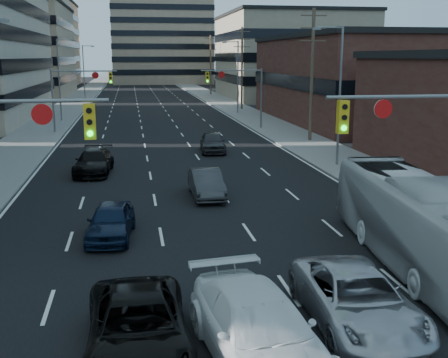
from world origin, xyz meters
name	(u,v)px	position (x,y,z in m)	size (l,w,h in m)	color
road_surface	(142,86)	(0.00, 130.00, 0.01)	(18.00, 300.00, 0.02)	black
sidewalk_left	(93,87)	(-11.50, 130.00, 0.07)	(5.00, 300.00, 0.15)	slate
sidewalk_right	(189,86)	(11.50, 130.00, 0.07)	(5.00, 300.00, 0.15)	slate
office_left_far	(11,52)	(-24.00, 100.00, 8.00)	(20.00, 30.00, 16.00)	gray
storefront_right_mid	(374,81)	(24.00, 50.00, 4.50)	(20.00, 30.00, 9.00)	#472119
office_right_far	(289,57)	(25.00, 88.00, 7.00)	(22.00, 28.00, 14.00)	gray
bg_block_left	(26,45)	(-28.00, 140.00, 10.00)	(24.00, 24.00, 20.00)	#ADA089
bg_block_right	(270,61)	(32.00, 130.00, 6.00)	(22.00, 22.00, 12.00)	gray
signal_near_right	(434,139)	(7.45, 8.00, 4.33)	(6.59, 0.33, 6.00)	slate
signal_far_left	(78,87)	(-7.68, 45.00, 4.30)	(6.09, 0.33, 6.00)	slate
signal_far_right	(238,86)	(7.68, 45.00, 4.30)	(6.09, 0.33, 6.00)	slate
utility_pole_block	(312,73)	(12.20, 36.00, 5.78)	(2.20, 0.28, 11.00)	#4C3D2D
utility_pole_midblock	(242,67)	(12.20, 66.00, 5.78)	(2.20, 0.28, 11.00)	#4C3D2D
utility_pole_distant	(211,64)	(12.20, 96.00, 5.78)	(2.20, 0.28, 11.00)	#4C3D2D
streetlight_left_mid	(60,76)	(-10.34, 55.00, 5.05)	(2.03, 0.22, 9.00)	slate
streetlight_left_far	(85,69)	(-10.34, 90.00, 5.05)	(2.03, 0.22, 9.00)	slate
streetlight_right_near	(338,89)	(10.34, 25.00, 5.05)	(2.03, 0.22, 9.00)	slate
streetlight_right_far	(237,74)	(10.34, 60.00, 5.05)	(2.03, 0.22, 9.00)	slate
black_pickup	(138,327)	(-2.85, 2.88, 0.74)	(2.44, 5.30, 1.47)	black
white_van	(258,330)	(-0.06, 2.08, 0.84)	(2.36, 5.80, 1.68)	white
silver_suv	(357,299)	(2.94, 3.46, 0.77)	(2.54, 5.51, 1.53)	#ADACB1
transit_bus	(417,221)	(6.82, 7.58, 1.54)	(2.59, 11.06, 3.08)	silver
sedan_blue	(111,221)	(-3.78, 12.17, 0.71)	(1.68, 4.18, 1.42)	black
sedan_grey_center	(206,184)	(0.87, 18.20, 0.71)	(1.51, 4.32, 1.42)	#333335
sedan_black_far	(94,162)	(-5.20, 25.23, 0.75)	(2.09, 5.14, 1.49)	black
sedan_grey_right	(213,142)	(3.22, 32.01, 0.77)	(1.82, 4.52, 1.54)	#2D2D2F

